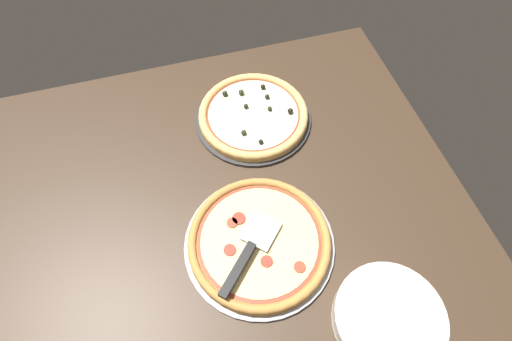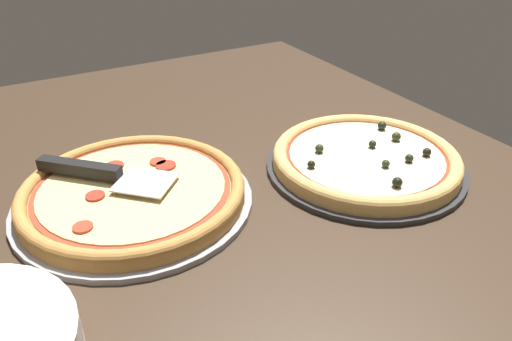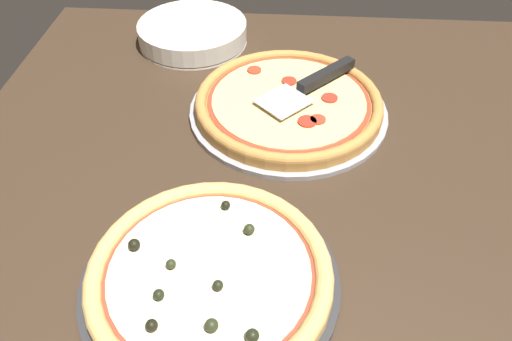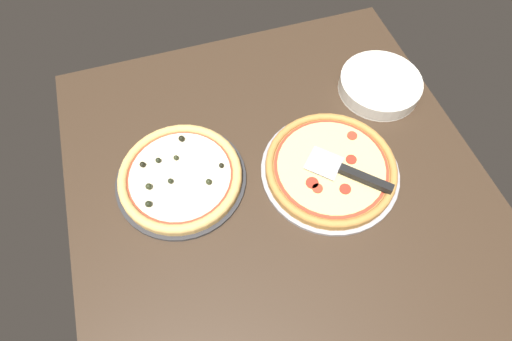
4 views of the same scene
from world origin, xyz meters
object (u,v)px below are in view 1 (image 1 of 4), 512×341
Objects in this scene: pizza_back at (253,115)px; serving_spatula at (243,261)px; pizza_front at (259,241)px; plate_stack at (388,319)px.

serving_spatula is at bearing -108.83° from pizza_back.
pizza_front is 41.75cm from pizza_back.
pizza_front is at bearing 131.34° from plate_stack.
pizza_back is at bearing 76.33° from pizza_front.
plate_stack is at bearing -78.70° from pizza_back.
pizza_front is 35.21cm from plate_stack.
pizza_back is at bearing 71.17° from serving_spatula.
pizza_front is 1.07× the size of pizza_back.
pizza_back is 47.96cm from serving_spatula.
pizza_front is at bearing -103.67° from pizza_back.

